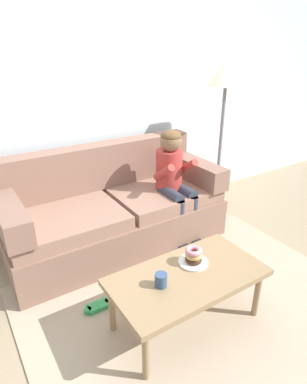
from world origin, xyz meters
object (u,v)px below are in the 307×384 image
(mug, at_px, (161,280))
(toy_controller, at_px, (98,307))
(person_child, at_px, (174,175))
(donut, at_px, (193,259))
(coffee_table, at_px, (187,280))
(couch, at_px, (113,211))
(floor_lamp, at_px, (225,85))

(mug, bearing_deg, toy_controller, 120.30)
(person_child, distance_m, donut, 1.10)
(coffee_table, xyz_separation_m, toy_controller, (-0.48, 0.45, -0.36))
(couch, distance_m, toy_controller, 0.99)
(donut, bearing_deg, mug, -167.04)
(person_child, bearing_deg, donut, -118.24)
(toy_controller, xyz_separation_m, floor_lamp, (1.87, 0.76, 1.42))
(person_child, distance_m, toy_controller, 1.39)
(couch, bearing_deg, floor_lamp, -0.68)
(couch, bearing_deg, mug, -102.31)
(person_child, relative_size, toy_controller, 4.87)
(floor_lamp, bearing_deg, mug, -142.98)
(toy_controller, bearing_deg, donut, -61.77)
(coffee_table, distance_m, toy_controller, 0.75)
(person_child, relative_size, mug, 12.24)
(person_child, xyz_separation_m, toy_controller, (-1.10, -0.57, -0.65))
(couch, relative_size, mug, 23.00)
(coffee_table, bearing_deg, donut, 35.72)
(couch, distance_m, floor_lamp, 1.73)
(coffee_table, distance_m, donut, 0.16)
(couch, bearing_deg, person_child, -20.11)
(donut, relative_size, mug, 1.33)
(mug, bearing_deg, floor_lamp, 37.02)
(coffee_table, relative_size, mug, 11.73)
(mug, distance_m, toy_controller, 0.68)
(coffee_table, height_order, person_child, person_child)
(donut, height_order, toy_controller, donut)
(couch, bearing_deg, coffee_table, -92.55)
(coffee_table, relative_size, person_child, 0.96)
(mug, bearing_deg, couch, 77.69)
(donut, xyz_separation_m, mug, (-0.32, -0.07, 0.01))
(person_child, height_order, donut, person_child)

